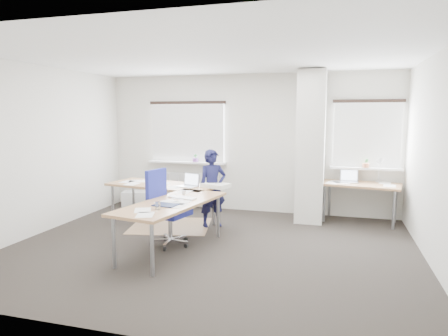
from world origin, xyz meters
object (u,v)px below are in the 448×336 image
(desk_main, at_px, (170,194))
(task_chair, at_px, (168,224))
(desk_side, at_px, (361,186))
(person, at_px, (213,188))

(desk_main, distance_m, task_chair, 0.61)
(desk_main, relative_size, task_chair, 2.58)
(desk_main, bearing_deg, desk_side, 39.82)
(desk_main, bearing_deg, task_chair, -60.25)
(desk_main, relative_size, person, 2.16)
(task_chair, xyz_separation_m, person, (0.34, 1.19, 0.37))
(task_chair, relative_size, person, 0.84)
(desk_main, height_order, task_chair, task_chair)
(desk_main, height_order, desk_side, desk_side)
(desk_side, height_order, task_chair, desk_side)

